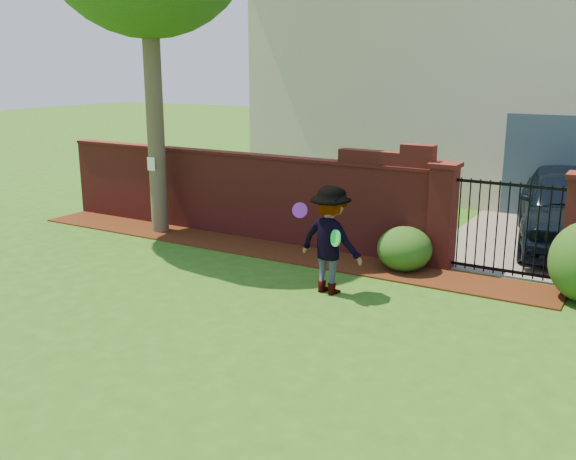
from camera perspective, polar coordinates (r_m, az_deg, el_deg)
The scene contains 13 objects.
ground at distance 9.59m, azimuth -8.38°, elevation -7.32°, with size 80.00×80.00×0.01m, color #295A16.
mulch_bed at distance 12.68m, azimuth -2.31°, elevation -1.66°, with size 11.10×1.08×0.03m, color #37180A.
brick_wall at distance 13.57m, azimuth -4.60°, elevation 3.34°, with size 8.70×0.31×2.16m.
pillar_left at distance 11.65m, azimuth 13.46°, elevation 1.29°, with size 0.50×0.50×1.88m.
iron_gate at distance 11.42m, azimuth 18.69°, elevation 0.12°, with size 1.78×0.03×1.60m.
driveway at distance 15.45m, azimuth 21.61°, elevation 0.22°, with size 3.20×8.00×0.01m, color slate.
house at distance 19.46m, azimuth 17.06°, elevation 12.74°, with size 12.40×6.40×6.30m.
car at distance 13.62m, azimuth 23.66°, elevation 1.66°, with size 1.89×4.70×1.60m, color black.
paper_notice at distance 13.85m, azimuth -11.97°, elevation 5.71°, with size 0.20×0.01×0.28m, color white.
shrub_left at distance 11.48m, azimuth 10.23°, elevation -1.65°, with size 0.96×0.96×0.78m, color #174B16.
man at distance 10.09m, azimuth 3.62°, elevation -0.92°, with size 1.11×0.64×1.72m, color gray.
frisbee_purple at distance 10.05m, azimuth 1.06°, elevation 1.75°, with size 0.24×0.24×0.02m, color #6C1CB1.
frisbee_green at distance 9.77m, azimuth 4.21°, elevation -0.72°, with size 0.26×0.26×0.02m, color #1CD24E.
Camera 1 is at (5.67, -6.89, 3.52)m, focal length 40.37 mm.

